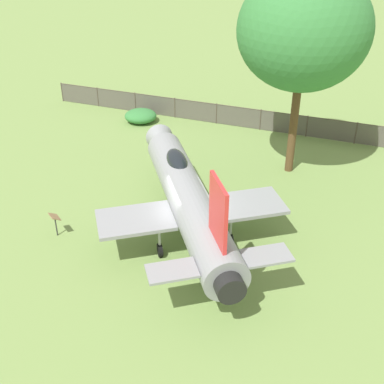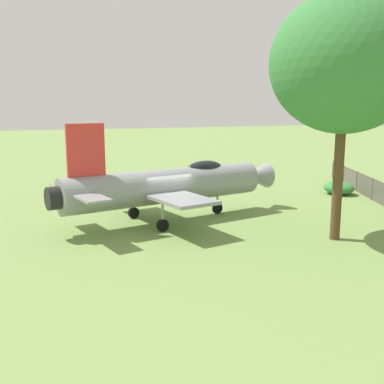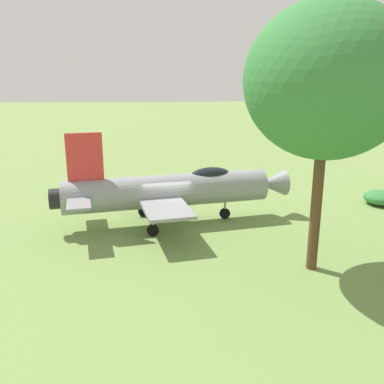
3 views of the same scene
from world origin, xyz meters
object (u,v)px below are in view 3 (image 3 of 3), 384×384
shrub_near_fence (380,197)px  info_plaque (172,181)px  display_jet (174,190)px  shade_tree (327,81)px

shrub_near_fence → info_plaque: info_plaque is taller
display_jet → info_plaque: (5.95, 0.03, -1.06)m
shrub_near_fence → info_plaque: size_ratio=1.89×
display_jet → shrub_near_fence: display_jet is taller
shade_tree → info_plaque: shade_tree is taller
display_jet → shade_tree: shade_tree is taller
shade_tree → info_plaque: bearing=25.7°
display_jet → info_plaque: size_ratio=11.34×
display_jet → shade_tree: bearing=-57.7°
info_plaque → display_jet: bearing=-179.7°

